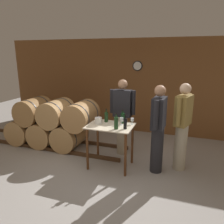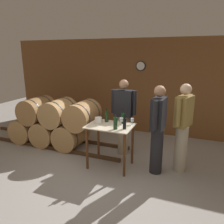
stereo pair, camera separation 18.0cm
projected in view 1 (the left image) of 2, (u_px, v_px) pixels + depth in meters
name	position (u px, v px, depth m)	size (l,w,h in m)	color
ground_plane	(101.00, 180.00, 4.07)	(14.00, 14.00, 0.00)	#9E9993
back_wall	(137.00, 87.00, 6.32)	(8.40, 0.08, 2.70)	brown
barrel_rack	(51.00, 123.00, 5.49)	(4.16, 0.84, 1.20)	#4C331E
tasting_table	(110.00, 135.00, 4.40)	(0.91, 0.67, 0.90)	beige
wine_bottle_far_left	(106.00, 117.00, 4.54)	(0.08, 0.08, 0.28)	#193819
wine_bottle_left	(116.00, 123.00, 4.11)	(0.08, 0.08, 0.31)	#193819
wine_bottle_center	(123.00, 118.00, 4.46)	(0.08, 0.08, 0.29)	black
wine_bottle_right	(125.00, 123.00, 4.12)	(0.06, 0.06, 0.28)	black
wine_glass_near_left	(122.00, 120.00, 4.34)	(0.07, 0.07, 0.15)	silver
wine_glass_near_center	(132.00, 120.00, 4.39)	(0.06, 0.06, 0.13)	silver
ice_bucket	(98.00, 121.00, 4.43)	(0.14, 0.14, 0.13)	white
person_host	(182.00, 125.00, 4.23)	(0.34, 0.56, 1.75)	#B7AD93
person_visitor_with_scarf	(122.00, 115.00, 4.95)	(0.59, 0.24, 1.74)	#B7AD93
person_visitor_bearded	(158.00, 128.00, 4.15)	(0.25, 0.59, 1.73)	#232328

